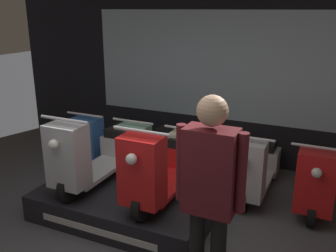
% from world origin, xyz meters
% --- Properties ---
extents(shop_wall_back, '(7.71, 0.09, 3.20)m').
position_xyz_m(shop_wall_back, '(0.00, 3.08, 1.60)').
color(shop_wall_back, black).
rests_on(shop_wall_back, ground_plane).
extents(display_platform, '(2.09, 1.49, 0.32)m').
position_xyz_m(display_platform, '(-0.39, 0.94, 0.16)').
color(display_platform, black).
rests_on(display_platform, ground_plane).
extents(scooter_display_left, '(0.61, 1.55, 0.98)m').
position_xyz_m(scooter_display_left, '(-0.86, 0.88, 0.70)').
color(scooter_display_left, black).
rests_on(scooter_display_left, display_platform).
extents(scooter_display_right, '(0.61, 1.55, 0.98)m').
position_xyz_m(scooter_display_right, '(0.08, 0.88, 0.70)').
color(scooter_display_right, black).
rests_on(scooter_display_right, display_platform).
extents(scooter_backrow_0, '(0.61, 1.55, 0.98)m').
position_xyz_m(scooter_backrow_0, '(-1.48, 2.04, 0.38)').
color(scooter_backrow_0, black).
rests_on(scooter_backrow_0, ground_plane).
extents(scooter_backrow_1, '(0.61, 1.55, 0.98)m').
position_xyz_m(scooter_backrow_1, '(-0.69, 2.04, 0.38)').
color(scooter_backrow_1, black).
rests_on(scooter_backrow_1, ground_plane).
extents(scooter_backrow_2, '(0.61, 1.55, 0.98)m').
position_xyz_m(scooter_backrow_2, '(0.10, 2.04, 0.38)').
color(scooter_backrow_2, black).
rests_on(scooter_backrow_2, ground_plane).
extents(scooter_backrow_3, '(0.61, 1.55, 0.98)m').
position_xyz_m(scooter_backrow_3, '(0.89, 2.04, 0.38)').
color(scooter_backrow_3, black).
rests_on(scooter_backrow_3, ground_plane).
extents(scooter_backrow_4, '(0.61, 1.55, 0.98)m').
position_xyz_m(scooter_backrow_4, '(1.67, 2.04, 0.38)').
color(scooter_backrow_4, black).
rests_on(scooter_backrow_4, ground_plane).
extents(person_right_browsing, '(0.57, 0.24, 1.82)m').
position_xyz_m(person_right_browsing, '(0.95, -0.09, 1.08)').
color(person_right_browsing, black).
rests_on(person_right_browsing, ground_plane).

